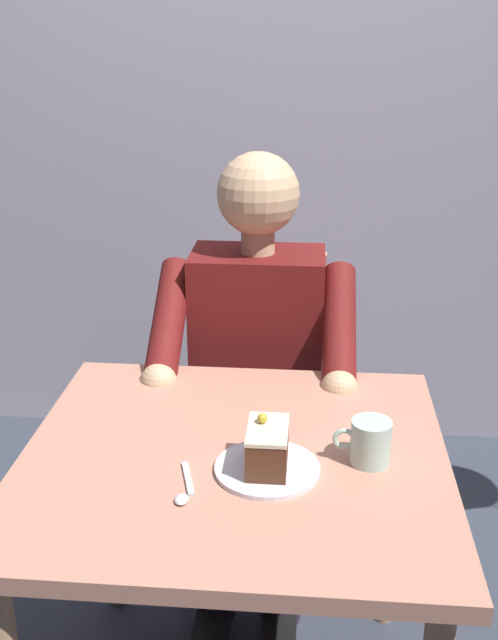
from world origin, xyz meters
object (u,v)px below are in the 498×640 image
(dining_table, at_px, (235,492))
(coffee_cup, at_px, (370,441))
(seated_person, at_px, (255,371))
(dessert_spoon, at_px, (185,489))
(cake_slice, at_px, (267,447))
(chair, at_px, (260,391))

(dining_table, relative_size, coffee_cup, 7.50)
(dining_table, xyz_separation_m, coffee_cup, (-0.27, 0.01, 0.14))
(dining_table, distance_m, seated_person, 0.54)
(coffee_cup, bearing_deg, dessert_spoon, 20.79)
(cake_slice, relative_size, coffee_cup, 1.09)
(seated_person, distance_m, coffee_cup, 0.63)
(cake_slice, height_order, coffee_cup, cake_slice)
(dining_table, bearing_deg, seated_person, -90.00)
(seated_person, relative_size, coffee_cup, 10.62)
(chair, relative_size, dessert_spoon, 6.26)
(coffee_cup, relative_size, dessert_spoon, 0.81)
(chair, bearing_deg, dining_table, 90.00)
(cake_slice, bearing_deg, seated_person, -83.31)
(dining_table, distance_m, chair, 0.73)
(dining_table, distance_m, cake_slice, 0.17)
(seated_person, bearing_deg, dessert_spoon, 83.54)
(cake_slice, height_order, dessert_spoon, cake_slice)
(coffee_cup, height_order, dessert_spoon, coffee_cup)
(seated_person, bearing_deg, chair, -90.00)
(seated_person, xyz_separation_m, cake_slice, (-0.07, 0.60, 0.13))
(chair, distance_m, cake_slice, 0.83)
(dessert_spoon, bearing_deg, seated_person, -96.46)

